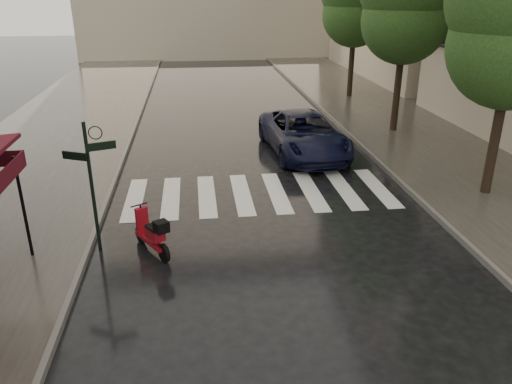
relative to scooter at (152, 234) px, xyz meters
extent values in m
plane|color=black|center=(-0.06, -2.72, -0.48)|extent=(120.00, 120.00, 0.00)
cube|color=#38332D|center=(-4.56, 9.28, -0.42)|extent=(6.00, 60.00, 0.12)
cube|color=#38332D|center=(10.19, 9.28, -0.42)|extent=(5.50, 60.00, 0.12)
cube|color=#595651|center=(-1.51, 9.28, -0.41)|extent=(0.12, 60.00, 0.16)
cube|color=#595651|center=(7.39, 9.28, -0.41)|extent=(0.12, 60.00, 0.16)
cube|color=silver|center=(-0.76, 3.28, -0.47)|extent=(0.50, 3.20, 0.01)
cube|color=silver|center=(0.29, 3.28, -0.47)|extent=(0.50, 3.20, 0.01)
cube|color=silver|center=(1.34, 3.28, -0.47)|extent=(0.50, 3.20, 0.01)
cube|color=silver|center=(2.39, 3.28, -0.47)|extent=(0.50, 3.20, 0.01)
cube|color=silver|center=(3.44, 3.28, -0.47)|extent=(0.50, 3.20, 0.01)
cube|color=silver|center=(4.49, 3.28, -0.47)|extent=(0.50, 3.20, 0.01)
cube|color=silver|center=(5.54, 3.28, -0.47)|extent=(0.50, 3.20, 0.01)
cube|color=silver|center=(6.59, 3.28, -0.47)|extent=(0.50, 3.20, 0.01)
cylinder|color=black|center=(-2.71, 0.03, 0.81)|extent=(0.07, 0.07, 2.35)
cylinder|color=black|center=(-1.26, 0.28, 1.07)|extent=(0.08, 0.08, 3.10)
cube|color=black|center=(-0.96, 0.28, 2.07)|extent=(0.62, 0.26, 0.18)
cube|color=black|center=(-1.54, 0.28, 1.87)|extent=(0.56, 0.29, 0.18)
cylinder|color=black|center=(9.54, 2.28, 1.77)|extent=(0.28, 0.28, 4.26)
cylinder|color=black|center=(9.44, 9.28, 1.88)|extent=(0.28, 0.28, 4.48)
sphere|color=#193814|center=(9.44, 9.28, 4.04)|extent=(3.40, 3.40, 3.40)
cylinder|color=black|center=(9.64, 16.28, 1.82)|extent=(0.28, 0.28, 4.37)
sphere|color=#193814|center=(9.64, 16.28, 3.93)|extent=(3.40, 3.40, 3.40)
cylinder|color=black|center=(0.26, -0.44, -0.26)|extent=(0.30, 0.42, 0.44)
cylinder|color=black|center=(-0.32, 0.53, -0.26)|extent=(0.30, 0.42, 0.44)
cube|color=maroon|center=(-0.04, 0.07, -0.19)|extent=(0.83, 1.14, 0.09)
cube|color=maroon|center=(0.08, -0.13, 0.08)|extent=(0.49, 0.57, 0.25)
cube|color=maroon|center=(-0.25, 0.42, 0.16)|extent=(0.31, 0.24, 0.68)
cylinder|color=black|center=(-0.30, 0.50, 0.54)|extent=(0.37, 0.24, 0.03)
cube|color=black|center=(0.25, -0.41, 0.38)|extent=(0.39, 0.38, 0.25)
imported|color=black|center=(5.04, 6.94, 0.26)|extent=(2.87, 5.51, 1.48)
camera|label=1|loc=(1.10, -10.44, 5.28)|focal=35.00mm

